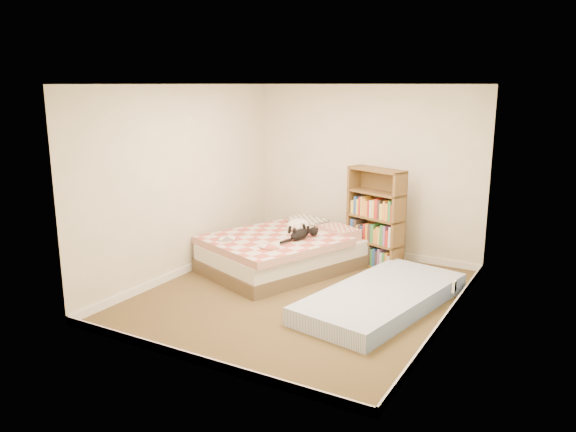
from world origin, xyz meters
The scene contains 6 objects.
room centered at (0.00, 0.00, 1.20)m, with size 3.51×4.01×2.51m.
bed centered at (-0.68, 0.77, 0.25)m, with size 2.04×2.39×0.54m.
bookshelf centered at (0.36, 1.53, 0.52)m, with size 0.92×0.53×1.39m.
floor_mattress centered at (0.98, 0.16, 0.10)m, with size 1.03×2.29×0.21m, color #6A84B1.
black_cat centered at (-0.39, 0.73, 0.55)m, with size 0.36×0.67×0.15m.
white_dog centered at (-0.61, 1.07, 0.57)m, with size 0.39×0.41×0.17m.
Camera 1 is at (3.04, -5.65, 2.51)m, focal length 35.00 mm.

